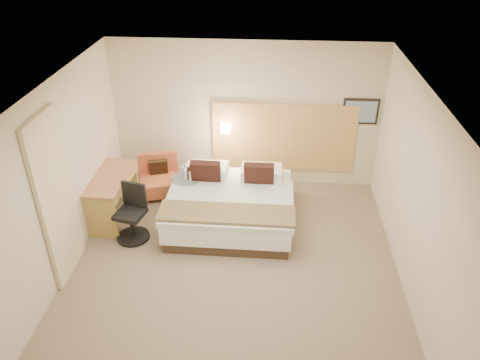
# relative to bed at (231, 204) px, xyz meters

# --- Properties ---
(floor) EXTENTS (4.80, 5.00, 0.02)m
(floor) POSITION_rel_bed_xyz_m (0.15, -1.15, -0.33)
(floor) COLOR #776650
(floor) RESTS_ON ground
(ceiling) EXTENTS (4.80, 5.00, 0.02)m
(ceiling) POSITION_rel_bed_xyz_m (0.15, -1.15, 2.39)
(ceiling) COLOR white
(ceiling) RESTS_ON floor
(wall_back) EXTENTS (4.80, 0.02, 2.70)m
(wall_back) POSITION_rel_bed_xyz_m (0.15, 1.36, 1.03)
(wall_back) COLOR beige
(wall_back) RESTS_ON floor
(wall_front) EXTENTS (4.80, 0.02, 2.70)m
(wall_front) POSITION_rel_bed_xyz_m (0.15, -3.66, 1.03)
(wall_front) COLOR beige
(wall_front) RESTS_ON floor
(wall_left) EXTENTS (0.02, 5.00, 2.70)m
(wall_left) POSITION_rel_bed_xyz_m (-2.26, -1.15, 1.03)
(wall_left) COLOR beige
(wall_left) RESTS_ON floor
(wall_right) EXTENTS (0.02, 5.00, 2.70)m
(wall_right) POSITION_rel_bed_xyz_m (2.56, -1.15, 1.03)
(wall_right) COLOR beige
(wall_right) RESTS_ON floor
(headboard_panel) EXTENTS (2.60, 0.04, 1.30)m
(headboard_panel) POSITION_rel_bed_xyz_m (0.85, 1.32, 0.63)
(headboard_panel) COLOR tan
(headboard_panel) RESTS_ON wall_back
(art_frame) EXTENTS (0.62, 0.03, 0.47)m
(art_frame) POSITION_rel_bed_xyz_m (2.17, 1.33, 1.18)
(art_frame) COLOR black
(art_frame) RESTS_ON wall_back
(art_canvas) EXTENTS (0.54, 0.01, 0.39)m
(art_canvas) POSITION_rel_bed_xyz_m (2.17, 1.31, 1.18)
(art_canvas) COLOR gray
(art_canvas) RESTS_ON wall_back
(lamp_arm) EXTENTS (0.02, 0.12, 0.02)m
(lamp_arm) POSITION_rel_bed_xyz_m (-0.20, 1.27, 0.83)
(lamp_arm) COLOR silver
(lamp_arm) RESTS_ON wall_back
(lamp_shade) EXTENTS (0.15, 0.15, 0.15)m
(lamp_shade) POSITION_rel_bed_xyz_m (-0.20, 1.21, 0.83)
(lamp_shade) COLOR #F7E6C1
(lamp_shade) RESTS_ON wall_back
(curtain) EXTENTS (0.06, 0.90, 2.42)m
(curtain) POSITION_rel_bed_xyz_m (-2.21, -1.40, 0.90)
(curtain) COLOR beige
(curtain) RESTS_ON wall_left
(bottle_a) EXTENTS (0.07, 0.07, 0.21)m
(bottle_a) POSITION_rel_bed_xyz_m (-0.86, 0.34, 0.37)
(bottle_a) COLOR #93B1E4
(bottle_a) RESTS_ON side_table
(bottle_b) EXTENTS (0.07, 0.07, 0.21)m
(bottle_b) POSITION_rel_bed_xyz_m (-0.84, 0.43, 0.37)
(bottle_b) COLOR #7C90C1
(bottle_b) RESTS_ON side_table
(menu_folder) EXTENTS (0.15, 0.08, 0.23)m
(menu_folder) POSITION_rel_bed_xyz_m (-0.71, 0.32, 0.38)
(menu_folder) COLOR #391C17
(menu_folder) RESTS_ON side_table
(bed) EXTENTS (2.08, 1.99, 1.00)m
(bed) POSITION_rel_bed_xyz_m (0.00, 0.00, 0.00)
(bed) COLOR #3B291D
(bed) RESTS_ON floor
(lounge_chair) EXTENTS (0.84, 0.78, 0.74)m
(lounge_chair) POSITION_rel_bed_xyz_m (-1.38, 0.76, -0.03)
(lounge_chair) COLOR #976347
(lounge_chair) RESTS_ON floor
(side_table) EXTENTS (0.62, 0.62, 0.59)m
(side_table) POSITION_rel_bed_xyz_m (-0.80, 0.34, 0.00)
(side_table) COLOR white
(side_table) RESTS_ON floor
(desk) EXTENTS (0.60, 1.27, 0.79)m
(desk) POSITION_rel_bed_xyz_m (-1.97, -0.05, 0.29)
(desk) COLOR #B46E46
(desk) RESTS_ON floor
(desk_chair) EXTENTS (0.62, 0.62, 0.92)m
(desk_chair) POSITION_rel_bed_xyz_m (-1.51, -0.57, 0.06)
(desk_chair) COLOR black
(desk_chair) RESTS_ON floor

